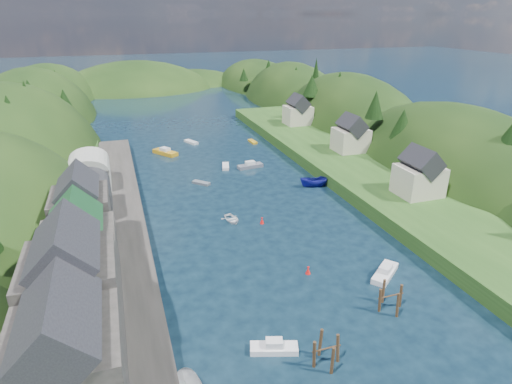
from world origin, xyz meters
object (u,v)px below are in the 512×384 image
object	(u,v)px
piling_cluster_near	(326,353)
piling_cluster_far	(390,300)
channel_buoy_near	(308,270)
channel_buoy_far	(262,221)

from	to	relation	value
piling_cluster_near	piling_cluster_far	distance (m)	11.85
channel_buoy_near	channel_buoy_far	size ratio (longest dim) A/B	1.00
channel_buoy_near	channel_buoy_far	world-z (taller)	same
piling_cluster_far	channel_buoy_near	size ratio (longest dim) A/B	3.28
piling_cluster_far	channel_buoy_near	xyz separation A→B (m)	(-5.68, 9.43, -0.76)
channel_buoy_near	channel_buoy_far	bearing A→B (deg)	93.38
piling_cluster_near	channel_buoy_far	world-z (taller)	piling_cluster_near
channel_buoy_near	piling_cluster_far	bearing A→B (deg)	-58.94
piling_cluster_far	channel_buoy_far	bearing A→B (deg)	104.86
piling_cluster_near	piling_cluster_far	bearing A→B (deg)	25.92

